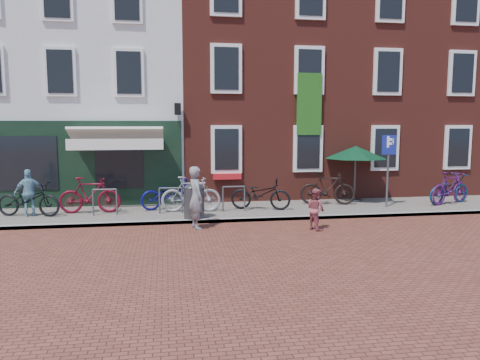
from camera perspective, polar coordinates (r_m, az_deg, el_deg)
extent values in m
plane|color=brown|center=(13.54, -2.13, -5.33)|extent=(80.00, 80.00, 0.00)
cube|color=slate|center=(15.13, 0.93, -3.83)|extent=(24.00, 3.00, 0.10)
cube|color=silver|center=(20.48, -19.04, 11.11)|extent=(8.00, 8.00, 9.00)
cube|color=maroon|center=(20.57, 1.01, 12.86)|extent=(6.00, 8.00, 10.00)
cube|color=maroon|center=(22.42, 16.63, 12.08)|extent=(6.00, 8.00, 10.00)
cylinder|color=#3C3D3F|center=(13.66, -5.74, -2.88)|extent=(0.61, 0.61, 0.91)
ellipsoid|color=#3C3D3F|center=(13.58, -5.76, -0.70)|extent=(0.61, 0.61, 0.27)
cylinder|color=#4C4C4F|center=(16.20, 17.92, 0.92)|extent=(0.07, 0.07, 2.35)
cube|color=navy|center=(16.12, 18.07, 4.19)|extent=(0.50, 0.04, 0.65)
cylinder|color=#4C4C4F|center=(17.15, 14.03, -2.46)|extent=(0.50, 0.50, 0.08)
cylinder|color=#4C4C4F|center=(17.03, 14.12, 0.54)|extent=(0.06, 0.06, 1.89)
cone|color=#0A371E|center=(16.95, 14.21, 3.72)|extent=(2.25, 2.25, 0.45)
imported|color=gray|center=(12.69, -5.50, -2.20)|extent=(0.57, 0.72, 1.74)
imported|color=#9E4950|center=(12.73, 9.40, -3.59)|extent=(0.62, 0.68, 1.15)
imported|color=#70A0B2|center=(15.26, -24.76, -1.46)|extent=(0.91, 0.61, 1.44)
imported|color=black|center=(15.30, -24.84, -2.22)|extent=(2.06, 1.13, 1.03)
imported|color=#5E091A|center=(15.12, -18.20, -1.80)|extent=(1.91, 0.59, 1.14)
imported|color=#0B095E|center=(15.22, -8.67, -1.69)|extent=(2.06, 1.10, 1.03)
imported|color=gray|center=(14.66, -6.12, -1.76)|extent=(1.94, 0.70, 1.14)
imported|color=black|center=(15.01, 2.57, -1.74)|extent=(2.07, 1.26, 1.03)
imported|color=black|center=(16.20, 10.87, -1.02)|extent=(1.97, 1.00, 1.14)
imported|color=#0B2B48|center=(17.70, 24.58, -1.04)|extent=(2.07, 1.29, 1.03)
imported|color=#471451|center=(17.64, 24.67, -0.89)|extent=(1.96, 1.21, 1.14)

